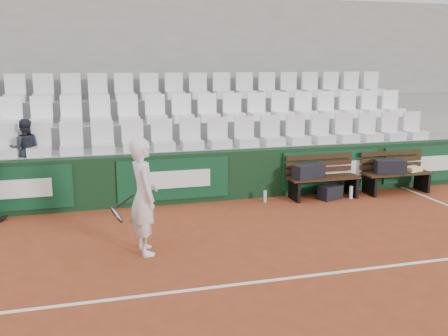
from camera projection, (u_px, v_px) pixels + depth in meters
ground at (241, 284)px, 6.35m from camera, size 80.00×80.00×0.00m
court_baseline at (241, 284)px, 6.35m from camera, size 18.00×0.06×0.01m
back_barrier at (186, 177)px, 10.03m from camera, size 18.00×0.34×1.00m
grandstand_tier_front at (177, 171)px, 10.61m from camera, size 18.00×0.95×1.00m
grandstand_tier_mid at (169, 153)px, 11.46m from camera, size 18.00×0.95×1.45m
grandstand_tier_back at (163, 138)px, 12.31m from camera, size 18.00×0.95×1.90m
grandstand_rear_wall at (158, 85)px, 12.64m from camera, size 18.00×0.30×4.40m
seat_row_front at (177, 134)px, 10.27m from camera, size 11.90×0.44×0.63m
seat_row_mid at (170, 108)px, 11.08m from camera, size 11.90×0.44×0.63m
seat_row_back at (163, 86)px, 11.88m from camera, size 11.90×0.44×0.63m
bench_left at (323, 187)px, 10.35m from camera, size 1.50×0.56×0.45m
bench_right at (396, 183)px, 10.77m from camera, size 1.50×0.56×0.45m
sports_bag_left at (309, 171)px, 10.17m from camera, size 0.71×0.44×0.28m
sports_bag_right at (390, 167)px, 10.60m from camera, size 0.67×0.44×0.29m
towel at (413, 169)px, 10.84m from camera, size 0.40×0.34×0.10m
sports_bag_ground at (330, 192)px, 10.29m from camera, size 0.54×0.43×0.29m
water_bottle_near at (265, 196)px, 10.07m from camera, size 0.07×0.07×0.24m
water_bottle_far at (351, 192)px, 10.32m from camera, size 0.07×0.07×0.26m
tennis_player at (144, 197)px, 7.24m from camera, size 0.74×0.67×1.72m
spectator_c at (24, 126)px, 9.50m from camera, size 0.58×0.46×1.17m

